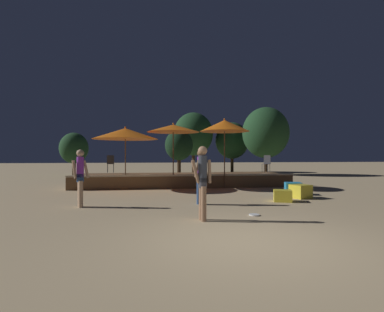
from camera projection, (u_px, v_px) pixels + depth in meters
The scene contains 19 objects.
ground_plane at pixel (248, 242), 5.39m from camera, with size 120.00×120.00×0.00m, color tan.
wooden_deck at pixel (182, 180), 15.52m from camera, with size 10.69×3.14×0.66m.
patio_umbrella_0 at pixel (125, 134), 13.72m from camera, with size 2.99×2.99×2.89m.
patio_umbrella_1 at pixel (225, 126), 14.21m from camera, with size 2.36×2.36×3.32m.
patio_umbrella_2 at pixel (173, 128), 14.17m from camera, with size 2.49×2.49×3.10m.
cube_seat_0 at pixel (301, 191), 10.88m from camera, with size 0.75×0.75×0.49m.
cube_seat_1 at pixel (293, 188), 11.91m from camera, with size 0.77×0.77×0.48m.
cube_seat_2 at pixel (283, 196), 10.09m from camera, with size 0.74×0.74×0.39m.
person_0 at pixel (80, 176), 8.97m from camera, with size 0.50×0.29×1.73m.
person_1 at pixel (203, 180), 7.13m from camera, with size 0.52×0.30×1.78m.
person_2 at pixel (201, 175), 9.45m from camera, with size 0.48×0.40×1.73m.
bistro_chair_0 at pixel (111, 162), 15.60m from camera, with size 0.40×0.40×0.90m.
bistro_chair_1 at pixel (267, 162), 15.47m from camera, with size 0.48×0.48×0.90m.
frisbee_disc at pixel (254, 215), 7.73m from camera, with size 0.27×0.27×0.03m.
background_tree_0 at pixel (193, 134), 27.25m from camera, with size 3.57×3.57×5.47m.
background_tree_1 at pixel (232, 141), 27.93m from camera, with size 3.10×3.10×4.65m.
background_tree_2 at pixel (179, 145), 22.04m from camera, with size 2.07×2.07×3.46m.
background_tree_3 at pixel (74, 148), 23.53m from camera, with size 2.20×2.20×3.35m.
background_tree_4 at pixel (266, 133), 23.91m from camera, with size 3.69×3.69×5.42m.
Camera 1 is at (-1.80, -5.18, 1.55)m, focal length 28.00 mm.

